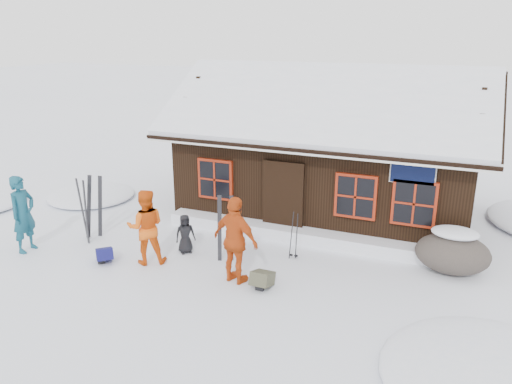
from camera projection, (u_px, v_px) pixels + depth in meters
ground at (212, 267)px, 11.68m from camera, size 120.00×120.00×0.00m
mountain_hut at (331, 159)px, 15.02m from camera, size 8.90×6.09×4.42m
snow_drift at (302, 235)px, 13.06m from camera, size 7.60×0.60×0.35m
snow_mounds at (303, 248)px, 12.72m from camera, size 20.60×13.20×0.48m
skier_teal at (23, 214)px, 12.27m from camera, size 0.49×0.72×1.95m
skier_orange_left at (146, 227)px, 11.64m from camera, size 1.11×1.05×1.82m
skier_orange_right at (236, 241)px, 10.70m from camera, size 1.23×0.75×1.96m
skier_crouched at (185, 234)px, 12.30m from camera, size 0.57×0.56×0.99m
boulder at (453, 252)px, 11.30m from camera, size 1.65×1.24×0.96m
ski_pair_left at (95, 207)px, 13.15m from camera, size 0.53×0.27×1.77m
ski_pair_mid at (84, 211)px, 12.95m from camera, size 0.49×0.30×1.71m
ski_pair_right at (226, 230)px, 11.77m from camera, size 0.38×0.18×1.70m
ski_poles at (294, 236)px, 11.94m from camera, size 0.22×0.11×1.23m
backpack_blue at (105, 257)px, 11.90m from camera, size 0.61×0.62×0.27m
backpack_olive at (262, 281)px, 10.70m from camera, size 0.41×0.54×0.29m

